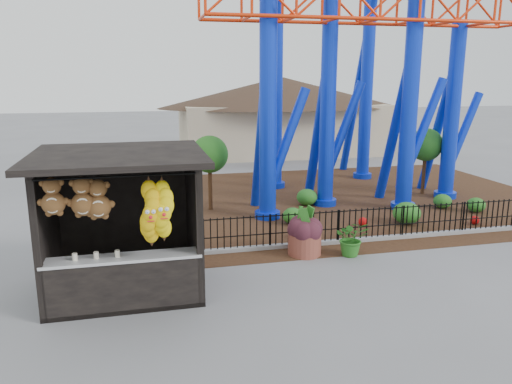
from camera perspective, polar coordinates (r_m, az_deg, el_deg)
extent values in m
plane|color=slate|center=(10.95, 1.60, -12.03)|extent=(120.00, 120.00, 0.00)
cube|color=#331E11|center=(19.33, 7.01, -0.88)|extent=(18.00, 12.00, 0.02)
cube|color=gray|center=(14.91, 13.65, -5.20)|extent=(18.00, 0.18, 0.12)
cube|color=black|center=(11.73, -14.54, -10.44)|extent=(3.20, 2.60, 0.10)
cube|color=black|center=(12.43, -14.83, -2.02)|extent=(3.20, 0.12, 3.00)
cube|color=black|center=(11.40, -22.73, -3.99)|extent=(0.12, 2.60, 3.00)
cube|color=black|center=(11.28, -7.12, -3.21)|extent=(0.12, 2.60, 3.00)
cube|color=black|center=(10.65, -15.49, 4.05)|extent=(3.50, 3.40, 0.12)
cube|color=black|center=(10.24, -23.75, -5.96)|extent=(0.14, 0.14, 3.00)
cube|color=black|center=(10.11, -6.41, -5.13)|extent=(0.14, 0.14, 3.00)
cube|color=black|center=(10.57, -14.79, -10.19)|extent=(3.00, 0.50, 1.10)
cube|color=silver|center=(10.36, -14.98, -7.29)|extent=(3.10, 0.55, 0.06)
cylinder|color=black|center=(9.51, -15.64, 1.70)|extent=(2.90, 0.04, 0.04)
cylinder|color=#0C2DD5|center=(16.14, 1.38, 9.02)|extent=(0.56, 0.56, 7.00)
cylinder|color=#0C2DD5|center=(16.72, 1.31, -2.61)|extent=(0.84, 0.84, 0.24)
cylinder|color=#0C2DD5|center=(18.04, 8.22, 9.81)|extent=(0.56, 0.56, 7.30)
cylinder|color=#0C2DD5|center=(18.58, 7.86, -1.12)|extent=(0.84, 0.84, 0.24)
cylinder|color=#0C2DD5|center=(18.04, 17.16, 9.68)|extent=(0.56, 0.56, 7.50)
cylinder|color=#0C2DD5|center=(18.58, 16.41, -1.54)|extent=(0.84, 0.84, 0.24)
cylinder|color=#0C2DD5|center=(20.42, 21.51, 8.43)|extent=(0.56, 0.56, 6.60)
cylinder|color=#0C2DD5|center=(20.87, 20.78, -0.29)|extent=(0.84, 0.84, 0.24)
cylinder|color=#0C2DD5|center=(20.83, 2.29, 13.38)|extent=(0.56, 0.56, 9.50)
cylinder|color=#0C2DD5|center=(21.32, 2.18, 0.84)|extent=(0.84, 0.84, 0.24)
cylinder|color=#0C2DD5|center=(23.36, 12.66, 14.28)|extent=(0.56, 0.56, 10.50)
cylinder|color=#0C2DD5|center=(23.79, 12.04, 1.85)|extent=(0.84, 0.84, 0.24)
cylinder|color=#0C2DD5|center=(17.09, 0.59, 6.31)|extent=(0.36, 2.21, 5.85)
cylinder|color=#0C2DD5|center=(16.72, 3.43, 5.53)|extent=(1.62, 0.32, 3.73)
cylinder|color=#0C2DD5|center=(18.95, 7.13, 7.22)|extent=(0.36, 2.29, 6.10)
cylinder|color=#0C2DD5|center=(18.68, 9.78, 6.49)|extent=(1.67, 0.32, 3.88)
cylinder|color=#0C2DD5|center=(18.90, 15.60, 7.06)|extent=(0.36, 2.34, 6.26)
cylinder|color=#0C2DD5|center=(18.75, 18.33, 6.26)|extent=(1.71, 0.32, 3.99)
cylinder|color=#0C2DD5|center=(21.24, 19.95, 6.46)|extent=(0.36, 2.10, 5.53)
cylinder|color=#0C2DD5|center=(21.15, 22.40, 5.78)|extent=(1.54, 0.32, 3.52)
cylinder|color=brown|center=(13.39, 5.58, -5.93)|extent=(0.89, 0.89, 0.59)
ellipsoid|color=#37161F|center=(13.20, 5.63, -3.41)|extent=(0.70, 0.70, 0.64)
imported|color=#265017|center=(13.44, 10.90, -5.18)|extent=(1.02, 0.94, 0.97)
ellipsoid|color=#235E1B|center=(16.04, 4.22, -2.74)|extent=(0.66, 0.66, 0.52)
ellipsoid|color=#235E1B|center=(16.70, 16.84, -2.32)|extent=(0.88, 0.88, 0.71)
ellipsoid|color=#235E1B|center=(19.10, 20.54, -0.99)|extent=(0.64, 0.64, 0.51)
ellipsoid|color=#235E1B|center=(18.38, 5.84, -0.59)|extent=(0.75, 0.75, 0.60)
ellipsoid|color=#235E1B|center=(18.99, 23.85, -1.36)|extent=(0.64, 0.64, 0.51)
sphere|color=#B30C0B|center=(14.71, 4.55, -4.72)|extent=(0.28, 0.28, 0.28)
sphere|color=#B30C0B|center=(16.16, 12.11, -3.33)|extent=(0.28, 0.28, 0.28)
sphere|color=#B30C0B|center=(17.16, 16.88, -2.65)|extent=(0.28, 0.28, 0.28)
sphere|color=#B30C0B|center=(17.44, 23.74, -2.96)|extent=(0.28, 0.28, 0.28)
cube|color=#BFAD8C|center=(30.95, 2.89, 7.26)|extent=(12.00, 6.00, 3.00)
cone|color=#332319|center=(30.80, 2.95, 11.71)|extent=(15.00, 15.00, 1.80)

